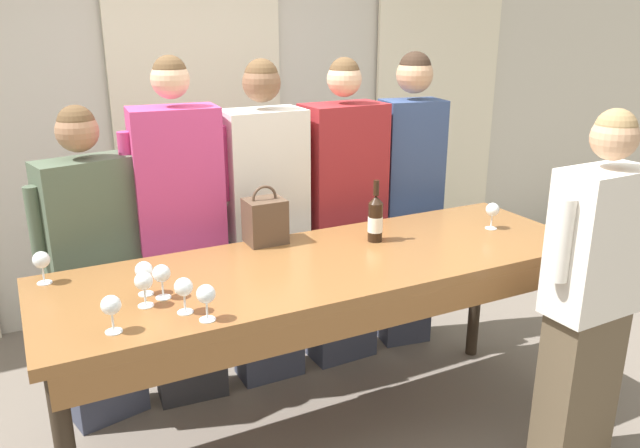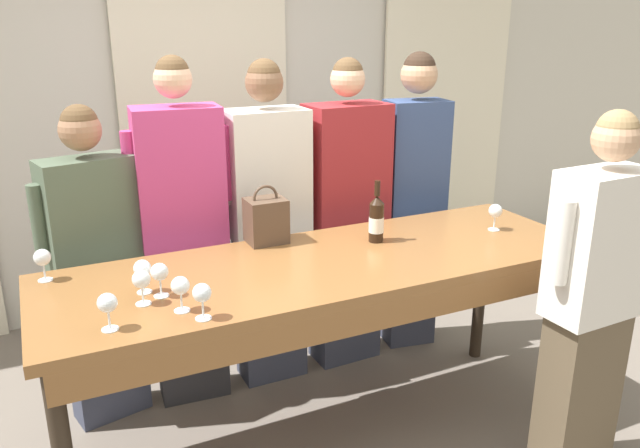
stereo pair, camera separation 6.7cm
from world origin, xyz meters
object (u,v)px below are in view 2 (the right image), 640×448
(wine_glass_center_mid, at_px, (495,212))
(potted_plant, at_px, (426,227))
(wine_glass_front_left, at_px, (180,287))
(guest_pink_top, at_px, (184,235))
(handbag, at_px, (266,220))
(guest_olive_jacket, at_px, (96,266))
(guest_striped_shirt, at_px, (346,216))
(wine_glass_center_right, at_px, (202,294))
(guest_cream_sweater, at_px, (268,226))
(wine_glass_front_mid, at_px, (160,273))
(wine_glass_back_left, at_px, (141,280))
(wine_glass_back_mid, at_px, (142,269))
(tasting_bar, at_px, (330,282))
(wine_bottle, at_px, (376,219))
(wine_glass_center_left, at_px, (107,304))
(wine_glass_front_right, at_px, (42,258))
(guest_navy_coat, at_px, (413,198))
(host_pouring, at_px, (592,302))

(wine_glass_center_mid, bearing_deg, potted_plant, 65.87)
(wine_glass_front_left, bearing_deg, guest_pink_top, 75.93)
(handbag, distance_m, guest_olive_jacket, 0.88)
(guest_olive_jacket, relative_size, guest_striped_shirt, 0.90)
(wine_glass_center_right, height_order, guest_cream_sweater, guest_cream_sweater)
(wine_glass_center_right, height_order, guest_pink_top, guest_pink_top)
(wine_glass_front_mid, bearing_deg, wine_glass_front_left, -75.82)
(wine_glass_front_mid, height_order, wine_glass_back_left, same)
(wine_glass_center_right, bearing_deg, wine_glass_back_mid, 114.60)
(tasting_bar, bearing_deg, wine_bottle, 25.34)
(wine_glass_center_left, distance_m, wine_glass_center_right, 0.33)
(wine_bottle, relative_size, wine_glass_back_left, 2.21)
(handbag, xyz_separation_m, wine_glass_center_mid, (1.14, -0.34, -0.01))
(wine_glass_center_mid, height_order, wine_glass_center_right, same)
(wine_glass_front_right, bearing_deg, guest_striped_shirt, 13.59)
(wine_glass_front_left, bearing_deg, wine_glass_front_mid, 104.18)
(wine_glass_front_left, relative_size, guest_navy_coat, 0.08)
(wine_glass_front_right, bearing_deg, wine_glass_center_mid, -7.67)
(host_pouring, height_order, potted_plant, host_pouring)
(wine_bottle, relative_size, wine_glass_front_mid, 2.21)
(wine_glass_front_right, relative_size, wine_glass_center_mid, 1.00)
(wine_glass_front_left, distance_m, wine_glass_center_mid, 1.72)
(guest_cream_sweater, bearing_deg, wine_glass_front_right, -161.03)
(potted_plant, bearing_deg, guest_cream_sweater, -151.94)
(wine_glass_center_left, xyz_separation_m, wine_glass_back_mid, (0.17, 0.27, 0.00))
(wine_glass_center_left, relative_size, host_pouring, 0.08)
(wine_glass_back_mid, relative_size, host_pouring, 0.08)
(wine_bottle, xyz_separation_m, guest_striped_shirt, (0.13, 0.57, -0.16))
(wine_glass_front_left, distance_m, guest_navy_coat, 1.90)
(wine_glass_center_right, bearing_deg, guest_pink_top, 80.19)
(wine_glass_front_mid, distance_m, guest_olive_jacket, 0.82)
(guest_striped_shirt, distance_m, guest_navy_coat, 0.47)
(wine_glass_center_right, xyz_separation_m, guest_striped_shirt, (1.13, 1.03, -0.15))
(wine_glass_back_left, bearing_deg, wine_glass_center_left, -132.06)
(wine_glass_back_left, distance_m, guest_pink_top, 0.89)
(tasting_bar, relative_size, wine_glass_front_mid, 18.26)
(wine_bottle, distance_m, guest_striped_shirt, 0.61)
(wine_glass_front_mid, height_order, guest_striped_shirt, guest_striped_shirt)
(wine_glass_center_right, distance_m, guest_olive_jacket, 1.09)
(wine_glass_back_left, height_order, guest_olive_jacket, guest_olive_jacket)
(wine_glass_front_mid, height_order, wine_glass_back_mid, same)
(wine_glass_center_right, bearing_deg, wine_glass_front_right, 128.58)
(guest_striped_shirt, height_order, guest_navy_coat, guest_navy_coat)
(wine_glass_front_mid, xyz_separation_m, wine_glass_back_left, (-0.08, -0.04, 0.00))
(wine_glass_front_left, bearing_deg, guest_navy_coat, 29.37)
(wine_glass_center_mid, distance_m, guest_olive_jacket, 2.05)
(tasting_bar, relative_size, guest_olive_jacket, 1.56)
(handbag, xyz_separation_m, wine_glass_back_mid, (-0.66, -0.35, -0.01))
(wine_glass_front_left, height_order, wine_glass_center_mid, same)
(wine_glass_center_left, distance_m, guest_olive_jacket, 1.00)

